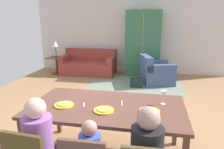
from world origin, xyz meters
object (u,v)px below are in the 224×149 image
wine_glass (164,95)px  dining_table (107,110)px  side_table (57,63)px  table_lamp (55,44)px  handbag (136,83)px  armchair (155,73)px  couch (89,65)px  armoire (143,44)px  plate_near_man (64,105)px  plate_near_woman (149,111)px  plate_near_child (104,110)px

wine_glass → dining_table: bearing=-165.8°
side_table → table_lamp: size_ratio=1.07×
table_lamp → handbag: size_ratio=1.69×
armchair → side_table: size_ratio=1.86×
couch → armoire: (1.80, 0.20, 0.75)m
dining_table → side_table: dining_table is taller
handbag → wine_glass: bearing=-78.7°
dining_table → plate_near_man: bearing=-167.5°
plate_near_man → armoire: armoire is taller
plate_near_man → handbag: plate_near_man is taller
couch → handbag: (1.72, -1.16, -0.17)m
plate_near_woman → table_lamp: table_lamp is taller
handbag → couch: bearing=146.1°
armoire → side_table: 2.95m
armoire → handbag: 1.64m
side_table → table_lamp: 0.63m
plate_near_man → side_table: plate_near_man is taller
plate_near_man → plate_near_child: 0.55m
plate_near_woman → armchair: bearing=88.8°
wine_glass → armchair: wine_glass is taller
plate_near_child → armchair: armchair is taller
armchair → dining_table: bearing=-99.7°
plate_near_child → wine_glass: (0.71, 0.36, 0.12)m
plate_near_child → handbag: plate_near_child is taller
plate_near_woman → armoire: (-0.35, 4.60, 0.28)m
plate_near_woman → couch: size_ratio=0.14×
table_lamp → plate_near_woman: bearing=-52.4°
wine_glass → armoire: bearing=96.8°
plate_near_man → table_lamp: (-2.10, 4.16, 0.24)m
armchair → side_table: armchair is taller
wine_glass → table_lamp: table_lamp is taller
dining_table → plate_near_child: size_ratio=7.89×
plate_near_man → wine_glass: (1.25, 0.30, 0.12)m
wine_glass → couch: size_ratio=0.10×
couch → wine_glass: bearing=-60.7°
plate_near_man → handbag: size_ratio=0.78×
couch → plate_near_man: bearing=-76.5°
plate_near_child → table_lamp: bearing=122.0°
plate_near_man → plate_near_woman: (1.08, 0.02, 0.00)m
dining_table → armoire: (0.20, 4.50, 0.35)m
dining_table → couch: (-1.60, 4.29, -0.40)m
plate_near_child → couch: 4.78m
armchair → side_table: bearing=172.7°
wine_glass → plate_near_woman: bearing=-120.9°
armchair → table_lamp: size_ratio=1.99×
couch → plate_near_child: bearing=-70.3°
plate_near_man → plate_near_woman: same height
couch → armchair: bearing=-16.9°
plate_near_child → armoire: size_ratio=0.12×
couch → armchair: size_ratio=1.67×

